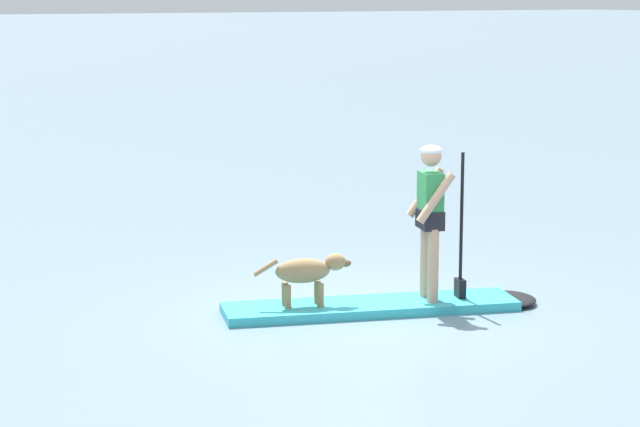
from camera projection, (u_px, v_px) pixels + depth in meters
ground_plane at (370, 311)px, 12.70m from camera, size 400.00×400.00×0.00m
paddleboard at (391, 306)px, 12.74m from camera, size 3.43×1.81×0.10m
person_paddler at (432, 211)px, 12.65m from camera, size 0.67×0.58×1.66m
dog at (307, 272)px, 12.48m from camera, size 1.00×0.44×0.54m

